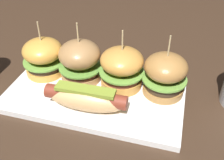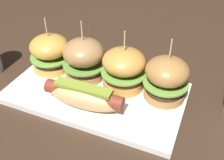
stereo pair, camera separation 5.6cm
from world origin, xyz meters
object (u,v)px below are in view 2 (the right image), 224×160
(hot_dog, at_px, (84,96))
(slider_far_right, at_px, (166,78))
(slider_center_left, at_px, (84,59))
(platter_main, at_px, (96,93))
(slider_far_left, at_px, (50,52))
(slider_center_right, at_px, (124,69))

(hot_dog, relative_size, slider_far_right, 1.22)
(hot_dog, distance_m, slider_center_left, 0.11)
(platter_main, relative_size, slider_center_left, 2.74)
(slider_center_left, distance_m, slider_far_right, 0.19)
(hot_dog, distance_m, slider_far_left, 0.17)
(slider_center_left, height_order, slider_center_right, slider_center_left)
(hot_dog, distance_m, slider_center_right, 0.11)
(platter_main, height_order, slider_far_left, slider_far_left)
(slider_center_right, height_order, slider_far_right, slider_far_right)
(hot_dog, xyz_separation_m, slider_far_right, (0.14, 0.10, 0.02))
(platter_main, bearing_deg, hot_dog, -88.91)
(slider_far_left, height_order, slider_far_right, slider_far_right)
(platter_main, relative_size, slider_far_left, 2.93)
(slider_center_left, bearing_deg, slider_far_left, 179.77)
(slider_center_right, bearing_deg, slider_center_left, -179.78)
(hot_dog, relative_size, slider_center_right, 1.23)
(slider_far_right, bearing_deg, slider_center_right, 179.84)
(hot_dog, height_order, slider_far_right, slider_far_right)
(hot_dog, distance_m, slider_far_right, 0.17)
(platter_main, height_order, hot_dog, hot_dog)
(platter_main, bearing_deg, slider_center_right, 38.51)
(slider_far_left, distance_m, slider_far_right, 0.29)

